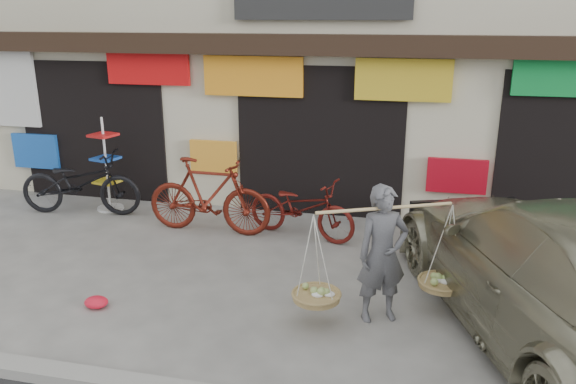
% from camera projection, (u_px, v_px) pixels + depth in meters
% --- Properties ---
extents(ground, '(70.00, 70.00, 0.00)m').
position_uv_depth(ground, '(272.00, 303.00, 7.21)').
color(ground, gray).
rests_on(ground, ground).
extents(shophouse_block, '(14.00, 6.32, 7.00)m').
position_uv_depth(shophouse_block, '(344.00, 19.00, 12.12)').
color(shophouse_block, beige).
rests_on(shophouse_block, ground).
extents(street_vendor, '(2.01, 1.23, 1.69)m').
position_uv_depth(street_vendor, '(382.00, 259.00, 6.63)').
color(street_vendor, '#5A5A5E').
rests_on(street_vendor, ground).
extents(bike_0, '(2.33, 1.08, 1.18)m').
position_uv_depth(bike_0, '(80.00, 183.00, 10.28)').
color(bike_0, black).
rests_on(bike_0, ground).
extents(bike_1, '(2.17, 0.67, 1.29)m').
position_uv_depth(bike_1, '(209.00, 196.00, 9.36)').
color(bike_1, maroon).
rests_on(bike_1, ground).
extents(bike_2, '(2.03, 1.17, 1.01)m').
position_uv_depth(bike_2, '(301.00, 208.00, 9.23)').
color(bike_2, '#5F1510').
rests_on(bike_2, ground).
extents(suv, '(4.04, 6.16, 1.66)m').
position_uv_depth(suv, '(562.00, 272.00, 6.19)').
color(suv, '#A39F83').
rests_on(suv, ground).
extents(display_rack, '(0.51, 0.51, 1.77)m').
position_uv_depth(display_rack, '(107.00, 173.00, 10.47)').
color(display_rack, silver).
rests_on(display_rack, ground).
extents(red_bag, '(0.31, 0.25, 0.14)m').
position_uv_depth(red_bag, '(96.00, 302.00, 7.09)').
color(red_bag, red).
rests_on(red_bag, ground).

